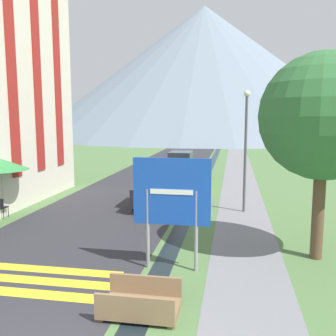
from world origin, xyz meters
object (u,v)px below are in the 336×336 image
Objects in this scene: parked_car_far at (181,164)px; person_seated_far at (3,198)px; streetlamp at (246,141)px; road_sign at (172,199)px; cafe_chair_middle at (1,206)px; cafe_umbrella_middle_green at (1,164)px; tree_by_path at (324,117)px; footbridge at (140,304)px; parked_car_near at (158,188)px.

parked_car_far is 3.20× the size of person_seated_far.
streetlamp is at bearing 10.91° from person_seated_far.
streetlamp reaches higher than road_sign.
road_sign is 9.12m from cafe_chair_middle.
cafe_chair_middle is at bearing -164.12° from streetlamp.
person_seated_far is (-0.48, 0.70, -1.63)m from cafe_umbrella_middle_green.
tree_by_path is at bearing -14.58° from person_seated_far.
streetlamp reaches higher than parked_car_far.
footbridge is at bearing -40.86° from cafe_umbrella_middle_green.
cafe_umbrella_middle_green is at bearing 92.46° from cafe_chair_middle.
tree_by_path reaches higher than parked_car_near.
person_seated_far is (-0.47, 0.85, 0.15)m from cafe_chair_middle.
parked_car_near is at bearing 26.81° from cafe_umbrella_middle_green.
road_sign reaches higher than cafe_umbrella_middle_green.
road_sign is at bearing -107.38° from streetlamp.
road_sign is at bearing -75.48° from parked_car_near.
streetlamp is at bearing -65.69° from parked_car_far.
streetlamp is (10.66, 2.06, 2.53)m from person_seated_far.
road_sign reaches higher than parked_car_far.
footbridge is (-0.29, -2.48, -1.81)m from road_sign.
cafe_chair_middle is 10.93m from streetlamp.
cafe_chair_middle is 0.14× the size of tree_by_path.
parked_car_near is at bearing 136.96° from tree_by_path.
cafe_chair_middle is (-6.13, -3.23, -0.39)m from parked_car_near.
road_sign is 0.59× the size of streetlamp.
cafe_umbrella_middle_green reaches higher than cafe_chair_middle.
cafe_umbrella_middle_green is (-5.99, -12.03, 1.38)m from parked_car_far.
person_seated_far is (-6.60, -2.38, -0.25)m from parked_car_near.
parked_car_near is 1.58× the size of cafe_umbrella_middle_green.
tree_by_path is at bearing -69.30° from streetlamp.
parked_car_far is at bearing 95.27° from footbridge.
cafe_umbrella_middle_green is 2.12× the size of person_seated_far.
cafe_umbrella_middle_green is at bearing 152.33° from road_sign.
footbridge is 2.00× the size of cafe_chair_middle.
footbridge is 7.29m from tree_by_path.
parked_car_far is 0.62× the size of tree_by_path.
parked_car_far is at bearing 73.43° from cafe_chair_middle.
road_sign reaches higher than person_seated_far.
parked_car_near is 8.94m from parked_car_far.
streetlamp is 0.88× the size of tree_by_path.
road_sign reaches higher than parked_car_near.
footbridge is 0.28× the size of tree_by_path.
cafe_umbrella_middle_green is 0.41× the size of tree_by_path.
streetlamp reaches higher than person_seated_far.
tree_by_path reaches higher than person_seated_far.
parked_car_far reaches higher than cafe_chair_middle.
cafe_umbrella_middle_green reaches higher than parked_car_near.
footbridge is 10.13m from cafe_chair_middle.
footbridge is 18.80m from parked_car_far.
streetlamp reaches higher than cafe_umbrella_middle_green.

